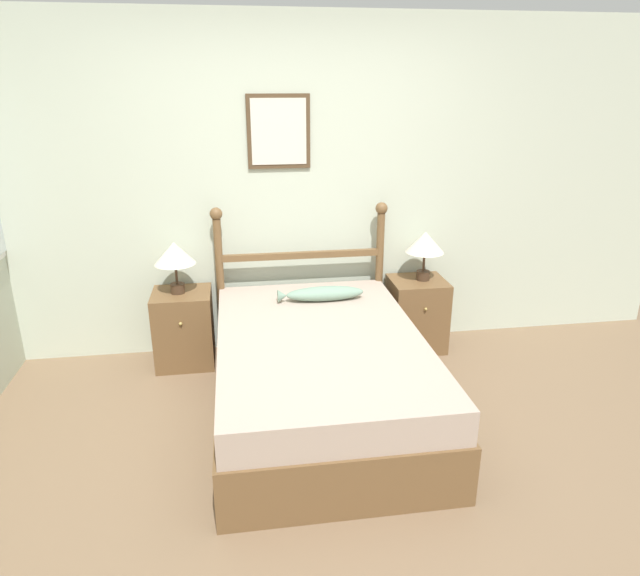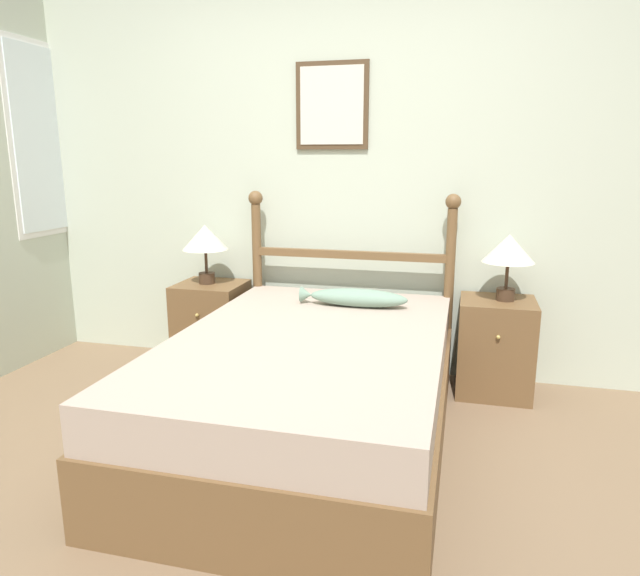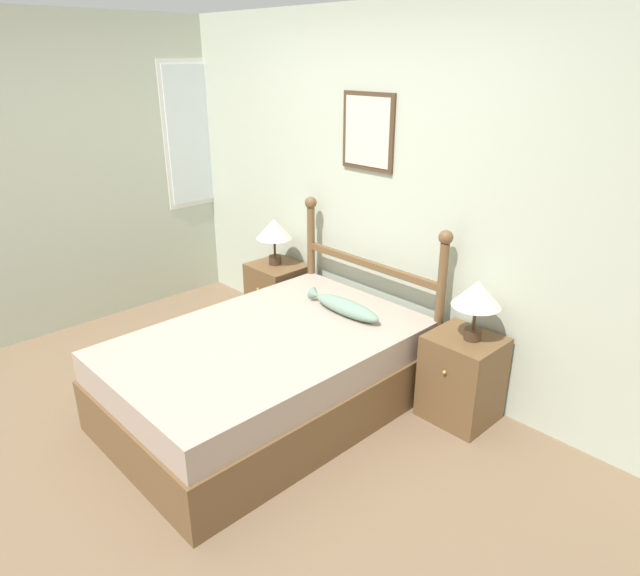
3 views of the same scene
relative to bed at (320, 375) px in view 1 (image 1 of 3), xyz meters
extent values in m
plane|color=#7A6047|center=(-0.08, -0.61, -0.27)|extent=(16.00, 16.00, 0.00)
cube|color=beige|center=(-0.08, 1.12, 1.00)|extent=(6.40, 0.06, 2.55)
cube|color=#4C3823|center=(-0.14, 1.08, 1.44)|extent=(0.46, 0.02, 0.53)
cube|color=beige|center=(-0.14, 1.06, 1.44)|extent=(0.40, 0.01, 0.47)
cube|color=brown|center=(0.00, 0.00, -0.10)|extent=(1.32, 2.02, 0.35)
cube|color=tan|center=(0.00, 0.00, 0.18)|extent=(1.28, 1.98, 0.20)
cylinder|color=brown|center=(-0.63, 0.98, 0.28)|extent=(0.06, 0.06, 1.10)
sphere|color=brown|center=(-0.63, 0.98, 0.87)|extent=(0.09, 0.09, 0.09)
cylinder|color=brown|center=(0.63, 0.98, 0.28)|extent=(0.06, 0.06, 1.10)
sphere|color=brown|center=(0.63, 0.98, 0.87)|extent=(0.09, 0.09, 0.09)
cube|color=brown|center=(0.00, 0.98, 0.52)|extent=(1.26, 0.04, 0.05)
cube|color=brown|center=(-0.92, 0.86, 0.02)|extent=(0.43, 0.40, 0.58)
sphere|color=tan|center=(-0.92, 0.65, 0.14)|extent=(0.02, 0.02, 0.02)
cube|color=brown|center=(0.92, 0.86, 0.02)|extent=(0.43, 0.40, 0.58)
sphere|color=tan|center=(0.92, 0.65, 0.14)|extent=(0.02, 0.02, 0.02)
cylinder|color=#422D1E|center=(-0.94, 0.85, 0.34)|extent=(0.11, 0.11, 0.07)
cylinder|color=#422D1E|center=(-0.94, 0.85, 0.46)|extent=(0.02, 0.02, 0.16)
cone|color=beige|center=(-0.94, 0.85, 0.62)|extent=(0.30, 0.30, 0.16)
cylinder|color=#422D1E|center=(0.96, 0.86, 0.34)|extent=(0.11, 0.11, 0.07)
cylinder|color=#422D1E|center=(0.96, 0.86, 0.46)|extent=(0.02, 0.02, 0.16)
cone|color=beige|center=(0.96, 0.86, 0.62)|extent=(0.30, 0.30, 0.16)
ellipsoid|color=gray|center=(0.13, 0.60, 0.33)|extent=(0.57, 0.15, 0.10)
cone|color=gray|center=(-0.18, 0.60, 0.33)|extent=(0.07, 0.09, 0.09)
camera|label=1|loc=(-0.50, -3.24, 1.81)|focal=32.00mm
camera|label=2|loc=(0.71, -2.56, 1.13)|focal=32.00mm
camera|label=3|loc=(2.58, -2.00, 1.95)|focal=32.00mm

